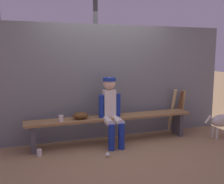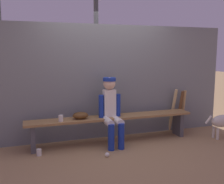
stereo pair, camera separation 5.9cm
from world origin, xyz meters
The scene contains 11 objects.
ground_plane centered at (0.00, 0.00, 0.00)m, with size 30.00×30.00×0.00m, color #9E7A51.
chainlink_fence centered at (0.00, 0.35, 1.09)m, with size 5.05×0.03×2.17m, color slate.
dugout_bench centered at (0.00, 0.00, 0.40)m, with size 3.11×0.36×0.49m.
player_seated centered at (-0.05, -0.12, 0.66)m, with size 0.41×0.55×1.21m.
baseball_glove centered at (-0.58, 0.00, 0.55)m, with size 0.28×0.20×0.12m, color #593819.
bat_wood_natural centered at (1.43, 0.27, 0.45)m, with size 0.06×0.06×0.91m, color tan.
bat_wood_dark centered at (1.55, 0.20, 0.44)m, with size 0.06×0.06×0.89m, color brown.
bat_wood_tan centered at (1.67, 0.26, 0.43)m, with size 0.06×0.06×0.87m, color tan.
baseball centered at (-0.29, -0.64, 0.04)m, with size 0.07×0.07×0.07m, color white.
cup_on_ground centered at (-1.32, -0.24, 0.06)m, with size 0.08×0.08×0.11m, color silver.
cup_on_bench centered at (-0.94, -0.07, 0.55)m, with size 0.08×0.08×0.11m, color silver.
Camera 1 is at (-1.53, -4.43, 1.64)m, focal length 42.14 mm.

